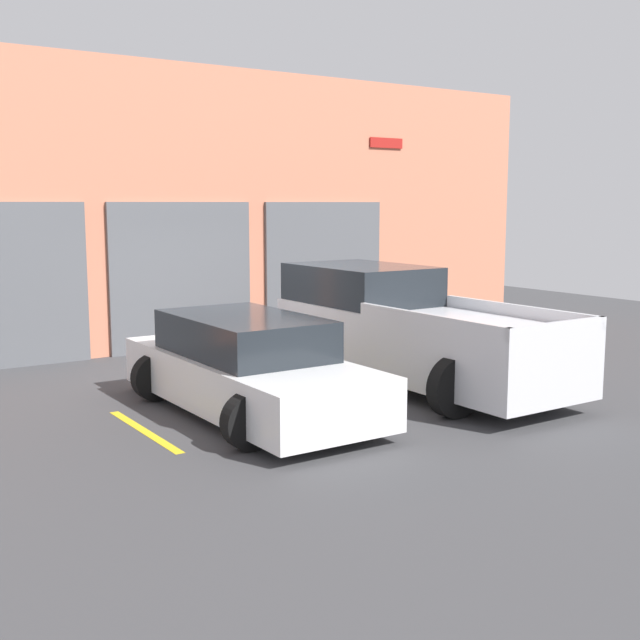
% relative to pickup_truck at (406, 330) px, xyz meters
% --- Properties ---
extents(ground_plane, '(28.00, 28.00, 0.00)m').
position_rel_pickup_truck_xyz_m(ground_plane, '(-1.49, 1.72, -0.85)').
color(ground_plane, '#3D3D3F').
extents(shophouse_building, '(17.34, 0.68, 5.44)m').
position_rel_pickup_truck_xyz_m(shophouse_building, '(-1.50, 5.01, 1.83)').
color(shophouse_building, '#D17A5B').
rests_on(shophouse_building, ground).
extents(pickup_truck, '(2.42, 5.41, 1.79)m').
position_rel_pickup_truck_xyz_m(pickup_truck, '(0.00, 0.00, 0.00)').
color(pickup_truck, silver).
rests_on(pickup_truck, ground).
extents(sedan_white, '(2.19, 4.53, 1.33)m').
position_rel_pickup_truck_xyz_m(sedan_white, '(-2.98, -0.26, -0.22)').
color(sedan_white, white).
rests_on(sedan_white, ground).
extents(parking_stripe_far_left, '(0.12, 2.20, 0.01)m').
position_rel_pickup_truck_xyz_m(parking_stripe_far_left, '(-4.47, -0.29, -0.84)').
color(parking_stripe_far_left, gold).
rests_on(parking_stripe_far_left, ground).
extents(parking_stripe_left, '(0.12, 2.20, 0.01)m').
position_rel_pickup_truck_xyz_m(parking_stripe_left, '(-1.49, -0.29, -0.84)').
color(parking_stripe_left, gold).
rests_on(parking_stripe_left, ground).
extents(parking_stripe_centre, '(0.12, 2.20, 0.01)m').
position_rel_pickup_truck_xyz_m(parking_stripe_centre, '(1.49, -0.29, -0.84)').
color(parking_stripe_centre, gold).
rests_on(parking_stripe_centre, ground).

